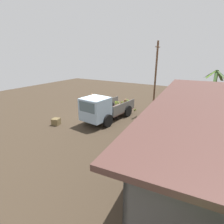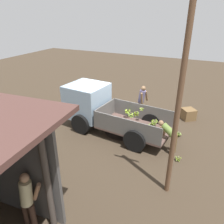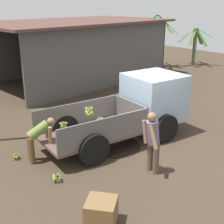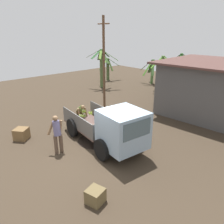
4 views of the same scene
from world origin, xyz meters
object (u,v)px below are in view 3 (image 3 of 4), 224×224
Objects in this scene: banana_bunch_on_ground_0 at (16,156)px; banana_bunch_on_ground_1 at (57,177)px; cargo_truck at (143,104)px; person_bystander_near_shed at (36,83)px; wooden_crate_0 at (101,213)px; person_foreground_visitor at (152,140)px; person_worker_loading at (38,136)px.

banana_bunch_on_ground_1 is (0.29, -1.78, 0.01)m from banana_bunch_on_ground_0.
cargo_truck reaches higher than person_bystander_near_shed.
cargo_truck is 8.30× the size of wooden_crate_0.
cargo_truck reaches higher than person_foreground_visitor.
person_worker_loading reaches higher than banana_bunch_on_ground_1.
banana_bunch_on_ground_1 is at bearing -163.18° from cargo_truck.
banana_bunch_on_ground_0 is at bearing 150.63° from person_worker_loading.
person_bystander_near_shed is 2.75× the size of wooden_crate_0.
wooden_crate_0 is (-3.89, -2.70, -0.80)m from cargo_truck.
person_foreground_visitor reaches higher than banana_bunch_on_ground_0.
cargo_truck is 3.02× the size of person_bystander_near_shed.
banana_bunch_on_ground_0 is 3.75m from wooden_crate_0.
person_bystander_near_shed is at bearing 77.09° from person_worker_loading.
person_worker_loading reaches higher than banana_bunch_on_ground_0.
person_worker_loading is (-3.54, 0.56, -0.33)m from cargo_truck.
person_foreground_visitor is at bearing -50.57° from banana_bunch_on_ground_0.
banana_bunch_on_ground_0 is at bearing -43.64° from person_foreground_visitor.
cargo_truck is 4.80m from wooden_crate_0.
banana_bunch_on_ground_1 is (-3.76, -0.74, -0.95)m from cargo_truck.
person_foreground_visitor is 2.50m from wooden_crate_0.
banana_bunch_on_ground_0 is at bearing 171.24° from cargo_truck.
person_foreground_visitor is 3.17m from person_worker_loading.
banana_bunch_on_ground_0 is (-4.05, 1.04, -0.96)m from cargo_truck.
cargo_truck is at bearing 9.31° from person_bystander_near_shed.
person_foreground_visitor is at bearing -38.54° from person_worker_loading.
cargo_truck is at bearing 4.63° from person_worker_loading.
banana_bunch_on_ground_0 is at bearing -36.32° from person_bystander_near_shed.
cargo_truck is 3.60m from person_worker_loading.
cargo_truck is at bearing -122.74° from person_foreground_visitor.
banana_bunch_on_ground_1 is at bearing 86.40° from wooden_crate_0.
person_foreground_visitor reaches higher than wooden_crate_0.
person_foreground_visitor is 1.38× the size of person_worker_loading.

